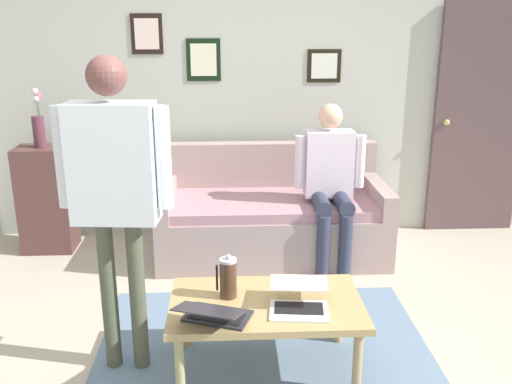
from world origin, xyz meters
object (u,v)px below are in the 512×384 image
object	(u,v)px
interior_door	(479,121)
side_shelf	(47,199)
person_seated	(330,176)
person_standing	(114,179)
laptop_center	(215,314)
flower_vase	(39,126)
laptop_left	(299,301)
french_press	(228,278)
coffee_table	(266,309)
couch	(272,218)

from	to	relation	value
interior_door	side_shelf	world-z (taller)	interior_door
side_shelf	person_seated	distance (m)	2.38
side_shelf	person_standing	xyz separation A→B (m)	(-0.95, 1.76, 0.67)
laptop_center	flower_vase	bearing A→B (deg)	-54.31
flower_vase	person_standing	size ratio (longest dim) A/B	0.28
laptop_left	person_seated	distance (m)	1.59
french_press	flower_vase	size ratio (longest dim) A/B	0.53
coffee_table	flower_vase	bearing A→B (deg)	-46.54
coffee_table	french_press	distance (m)	0.27
laptop_center	person_seated	bearing A→B (deg)	-118.23
laptop_center	couch	bearing A→B (deg)	-103.24
french_press	flower_vase	distance (m)	2.39
laptop_left	couch	bearing A→B (deg)	-89.64
laptop_left	french_press	xyz separation A→B (m)	(0.38, -0.15, 0.07)
laptop_center	person_standing	distance (m)	0.87
couch	person_standing	xyz separation A→B (m)	(0.94, 1.58, 0.81)
interior_door	flower_vase	size ratio (longest dim) A/B	4.25
french_press	person_standing	bearing A→B (deg)	-0.12
coffee_table	french_press	xyz separation A→B (m)	(0.21, -0.07, 0.16)
french_press	side_shelf	size ratio (longest dim) A/B	0.29
laptop_left	french_press	size ratio (longest dim) A/B	1.38
laptop_left	flower_vase	world-z (taller)	flower_vase
side_shelf	laptop_left	bearing A→B (deg)	134.79
coffee_table	person_seated	distance (m)	1.58
coffee_table	flower_vase	xyz separation A→B (m)	(1.73, -1.82, 0.69)
interior_door	side_shelf	bearing A→B (deg)	4.64
person_standing	coffee_table	bearing A→B (deg)	175.10
side_shelf	person_standing	distance (m)	2.11
interior_door	french_press	xyz separation A→B (m)	(2.26, 2.07, -0.49)
laptop_left	laptop_center	bearing A→B (deg)	13.69
laptop_left	side_shelf	xyz separation A→B (m)	(1.90, -1.91, -0.02)
person_seated	flower_vase	bearing A→B (deg)	-9.77
flower_vase	coffee_table	bearing A→B (deg)	133.46
person_standing	laptop_center	bearing A→B (deg)	152.62
couch	person_standing	size ratio (longest dim) A/B	1.06
couch	side_shelf	world-z (taller)	side_shelf
side_shelf	person_seated	size ratio (longest dim) A/B	0.70
french_press	flower_vase	world-z (taller)	flower_vase
couch	laptop_left	xyz separation A→B (m)	(-0.01, 1.74, 0.16)
laptop_left	side_shelf	distance (m)	2.70
french_press	person_standing	world-z (taller)	person_standing
laptop_center	person_seated	xyz separation A→B (m)	(-0.87, -1.62, 0.27)
flower_vase	person_seated	size ratio (longest dim) A/B	0.38
coffee_table	side_shelf	bearing A→B (deg)	-46.53
side_shelf	laptop_center	bearing A→B (deg)	125.72
laptop_left	laptop_center	distance (m)	0.46
couch	person_standing	world-z (taller)	person_standing
interior_door	french_press	size ratio (longest dim) A/B	7.98
flower_vase	person_standing	distance (m)	1.99
interior_door	person_seated	xyz separation A→B (m)	(1.46, 0.71, -0.30)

